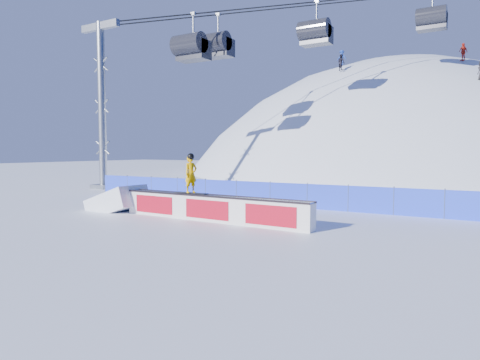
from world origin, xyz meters
The scene contains 7 objects.
ground centered at (0.00, 0.00, 0.00)m, with size 160.00×160.00×0.00m, color white.
snow_hill centered at (0.00, 42.00, -18.00)m, with size 64.00×64.00×64.00m.
safety_fence centered at (0.00, 4.50, 0.60)m, with size 22.05×0.05×1.30m.
rail_box centered at (1.08, -0.85, 0.52)m, with size 8.75×0.92×1.05m.
snow_ramp centered at (-4.38, -0.66, 0.00)m, with size 2.57×1.71×0.96m, color white, non-canonical shape.
snowboarder centered at (0.07, -0.81, 1.86)m, with size 1.58×0.65×1.65m.
distant_skiers centered at (1.11, 30.79, 11.94)m, with size 15.30×7.65×5.50m.
Camera 1 is at (10.75, -14.72, 2.82)m, focal length 32.00 mm.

